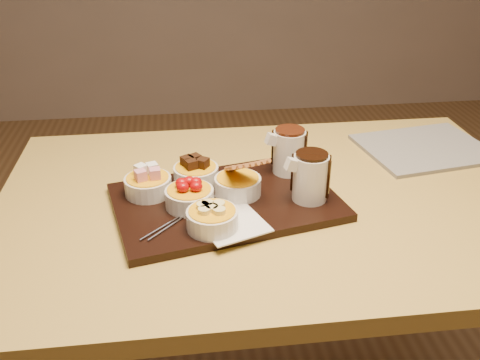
{
  "coord_description": "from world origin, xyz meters",
  "views": [
    {
      "loc": [
        -0.2,
        -1.0,
        1.33
      ],
      "look_at": [
        -0.08,
        -0.03,
        0.81
      ],
      "focal_mm": 40.0,
      "sensor_mm": 36.0,
      "label": 1
    }
  ],
  "objects": [
    {
      "name": "bowl_marshmallows",
      "position": [
        -0.27,
        0.01,
        0.79
      ],
      "size": [
        0.1,
        0.1,
        0.04
      ],
      "primitive_type": "cylinder",
      "color": "silver",
      "rests_on": "serving_board"
    },
    {
      "name": "newspaper",
      "position": [
        0.43,
        0.19,
        0.76
      ],
      "size": [
        0.35,
        0.3,
        0.01
      ],
      "primitive_type": "cube",
      "rotation": [
        0.0,
        0.0,
        0.16
      ],
      "color": "beige",
      "rests_on": "dining_table"
    },
    {
      "name": "pitcher_milk_chocolate",
      "position": [
        0.05,
        0.08,
        0.82
      ],
      "size": [
        0.09,
        0.09,
        0.1
      ],
      "primitive_type": "cylinder",
      "rotation": [
        0.0,
        0.0,
        0.22
      ],
      "color": "silver",
      "rests_on": "serving_board"
    },
    {
      "name": "bowl_strawberries",
      "position": [
        -0.18,
        -0.05,
        0.79
      ],
      "size": [
        0.1,
        0.1,
        0.04
      ],
      "primitive_type": "cylinder",
      "color": "silver",
      "rests_on": "serving_board"
    },
    {
      "name": "bowl_bananas",
      "position": [
        -0.14,
        -0.14,
        0.79
      ],
      "size": [
        0.1,
        0.1,
        0.04
      ],
      "primitive_type": "cylinder",
      "color": "silver",
      "rests_on": "serving_board"
    },
    {
      "name": "napkin",
      "position": [
        -0.1,
        -0.13,
        0.77
      ],
      "size": [
        0.15,
        0.15,
        0.0
      ],
      "primitive_type": "cube",
      "rotation": [
        0.0,
        0.0,
        0.36
      ],
      "color": "white",
      "rests_on": "serving_board"
    },
    {
      "name": "dining_table",
      "position": [
        0.0,
        0.0,
        0.65
      ],
      "size": [
        1.2,
        0.8,
        0.75
      ],
      "color": "gold",
      "rests_on": "ground"
    },
    {
      "name": "serving_board",
      "position": [
        -0.11,
        -0.03,
        0.76
      ],
      "size": [
        0.51,
        0.39,
        0.02
      ],
      "primitive_type": "cube",
      "rotation": [
        0.0,
        0.0,
        0.22
      ],
      "color": "black",
      "rests_on": "dining_table"
    },
    {
      "name": "bowl_biscotti",
      "position": [
        -0.08,
        -0.01,
        0.79
      ],
      "size": [
        0.1,
        0.1,
        0.04
      ],
      "primitive_type": "cylinder",
      "color": "silver",
      "rests_on": "serving_board"
    },
    {
      "name": "pitcher_dark_chocolate",
      "position": [
        0.07,
        -0.05,
        0.82
      ],
      "size": [
        0.09,
        0.09,
        0.1
      ],
      "primitive_type": "cylinder",
      "rotation": [
        0.0,
        0.0,
        0.22
      ],
      "color": "silver",
      "rests_on": "serving_board"
    },
    {
      "name": "bowl_cake",
      "position": [
        -0.17,
        0.05,
        0.79
      ],
      "size": [
        0.1,
        0.1,
        0.04
      ],
      "primitive_type": "cylinder",
      "color": "silver",
      "rests_on": "serving_board"
    },
    {
      "name": "fondue_skewers",
      "position": [
        -0.19,
        -0.08,
        0.77
      ],
      "size": [
        0.2,
        0.21,
        0.01
      ],
      "primitive_type": null,
      "rotation": [
        0.0,
        0.0,
        -0.8
      ],
      "color": "silver",
      "rests_on": "serving_board"
    }
  ]
}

